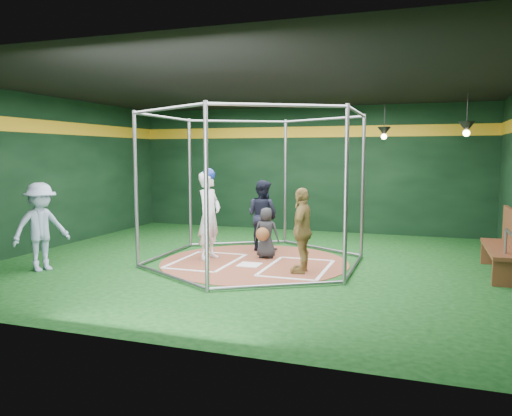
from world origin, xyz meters
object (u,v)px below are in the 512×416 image
(batter_figure, at_px, (209,214))
(visitor_leopard, at_px, (302,230))
(umpire, at_px, (262,215))
(dugout_bench, at_px, (506,242))

(batter_figure, xyz_separation_m, visitor_leopard, (2.10, -0.53, -0.15))
(visitor_leopard, bearing_deg, umpire, -143.01)
(dugout_bench, bearing_deg, batter_figure, -175.04)
(batter_figure, height_order, dugout_bench, batter_figure)
(batter_figure, relative_size, dugout_bench, 0.93)
(visitor_leopard, height_order, umpire, umpire)
(umpire, relative_size, dugout_bench, 0.79)
(batter_figure, xyz_separation_m, dugout_bench, (5.63, 0.49, -0.34))
(umpire, bearing_deg, batter_figure, 78.29)
(batter_figure, bearing_deg, visitor_leopard, -14.25)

